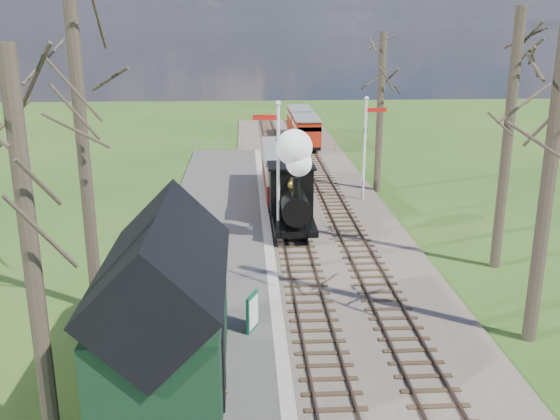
% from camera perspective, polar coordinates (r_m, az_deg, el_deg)
% --- Properties ---
extents(distant_hills, '(114.40, 48.00, 22.02)m').
position_cam_1_polar(distant_hills, '(79.52, -0.56, -2.18)').
color(distant_hills, '#385B23').
rests_on(distant_hills, ground).
extents(ballast_bed, '(8.00, 60.00, 0.10)m').
position_cam_1_polar(ballast_bed, '(34.31, 2.63, 0.86)').
color(ballast_bed, brown).
rests_on(ballast_bed, ground).
extents(track_near, '(1.60, 60.00, 0.15)m').
position_cam_1_polar(track_near, '(34.19, 0.46, 0.91)').
color(track_near, brown).
rests_on(track_near, ground).
extents(track_far, '(1.60, 60.00, 0.15)m').
position_cam_1_polar(track_far, '(34.45, 4.78, 0.97)').
color(track_far, brown).
rests_on(track_far, ground).
extents(platform, '(5.00, 44.00, 0.20)m').
position_cam_1_polar(platform, '(26.54, -5.98, -3.86)').
color(platform, '#474442').
rests_on(platform, ground).
extents(coping_strip, '(0.40, 44.00, 0.21)m').
position_cam_1_polar(coping_strip, '(26.52, -1.00, -3.77)').
color(coping_strip, '#B2AD9E').
rests_on(coping_strip, ground).
extents(station_shed, '(3.25, 6.30, 4.78)m').
position_cam_1_polar(station_shed, '(16.57, -10.47, -8.90)').
color(station_shed, black).
rests_on(station_shed, platform).
extents(semaphore_near, '(1.22, 0.24, 6.22)m').
position_cam_1_polar(semaphore_near, '(27.49, -0.31, 4.59)').
color(semaphore_near, silver).
rests_on(semaphore_near, ground).
extents(semaphore_far, '(1.22, 0.24, 5.72)m').
position_cam_1_polar(semaphore_far, '(34.03, 7.89, 6.30)').
color(semaphore_far, silver).
rests_on(semaphore_far, ground).
extents(bare_trees, '(15.51, 22.39, 12.00)m').
position_cam_1_polar(bare_trees, '(21.64, 6.11, 5.52)').
color(bare_trees, '#382D23').
rests_on(bare_trees, ground).
extents(fence_line, '(12.60, 0.08, 1.00)m').
position_cam_1_polar(fence_line, '(47.73, -0.28, 5.96)').
color(fence_line, slate).
rests_on(fence_line, ground).
extents(locomotive, '(1.99, 4.64, 4.97)m').
position_cam_1_polar(locomotive, '(28.23, 1.19, 2.10)').
color(locomotive, black).
rests_on(locomotive, ground).
extents(coach, '(2.32, 7.96, 2.44)m').
position_cam_1_polar(coach, '(34.26, 0.42, 3.63)').
color(coach, black).
rests_on(coach, ground).
extents(red_carriage_a, '(1.94, 4.82, 2.05)m').
position_cam_1_polar(red_carriage_a, '(48.55, 2.40, 7.17)').
color(red_carriage_a, black).
rests_on(red_carriage_a, ground).
extents(red_carriage_b, '(1.94, 4.82, 2.05)m').
position_cam_1_polar(red_carriage_b, '(53.96, 1.82, 8.12)').
color(red_carriage_b, black).
rests_on(red_carriage_b, ground).
extents(sign_board, '(0.39, 0.78, 1.19)m').
position_cam_1_polar(sign_board, '(19.55, -2.54, -9.30)').
color(sign_board, '#0F4A33').
rests_on(sign_board, platform).
extents(bench, '(0.82, 1.63, 0.89)m').
position_cam_1_polar(bench, '(16.85, -6.61, -14.64)').
color(bench, '#4D341B').
rests_on(bench, platform).
extents(person, '(0.45, 0.56, 1.33)m').
position_cam_1_polar(person, '(16.55, -5.86, -14.24)').
color(person, black).
rests_on(person, platform).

